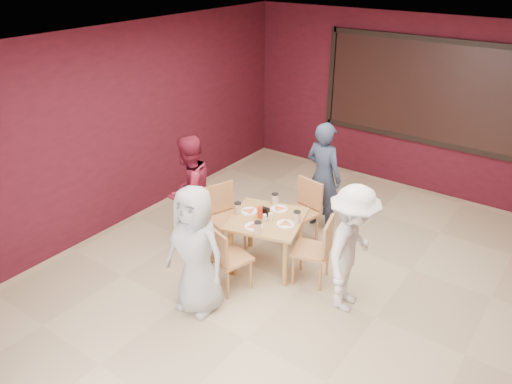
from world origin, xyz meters
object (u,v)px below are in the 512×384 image
Objects in this scene: chair_front at (226,255)px; chair_back at (304,208)px; chair_left at (224,213)px; diner_right at (352,249)px; diner_left at (189,191)px; chair_right at (318,247)px; diner_back at (323,176)px; dining_table at (267,223)px; diner_front at (196,251)px.

chair_front is 1.52m from chair_back.
diner_right is (1.93, -0.17, 0.25)m from chair_left.
diner_left is (-0.44, -0.18, 0.27)m from chair_left.
chair_left is (-0.64, 0.75, 0.02)m from chair_front.
diner_right reaches higher than chair_right.
chair_back is (0.14, 1.51, 0.02)m from chair_front.
diner_right is (1.15, -0.94, 0.26)m from chair_back.
diner_left is at bearing 151.96° from chair_front.
chair_right is 0.60m from diner_right.
diner_right is (2.36, 0.00, -0.02)m from diner_left.
chair_front is 2.01m from diner_back.
diner_left reaches higher than dining_table.
dining_table is 1.30m from diner_back.
diner_back is at bearing 136.26° from diner_left.
chair_left is 1.35m from diner_front.
chair_back is at bearing 96.28° from diner_back.
dining_table is 1.18m from diner_left.
diner_front is at bearing -97.07° from dining_table.
diner_right is at bearing -5.14° from chair_left.
dining_table is 0.70× the size of diner_left.
dining_table is 1.22m from diner_right.
diner_back is 1.06× the size of diner_right.
chair_right is (0.64, -0.75, -0.01)m from chair_back.
dining_table is 0.68× the size of diner_back.
chair_left is 1.02× the size of chair_right.
diner_left reaches higher than chair_back.
dining_table is at bearing 82.60° from chair_front.
dining_table is 0.72× the size of diner_right.
chair_back is 0.58× the size of diner_front.
chair_front is 1.44m from diner_right.
diner_back is (-0.62, 1.22, 0.30)m from chair_right.
chair_left is (-0.78, -0.76, 0.01)m from chair_back.
diner_back is at bearing 85.22° from chair_front.
chair_left is 1.42m from chair_right.
dining_table is 0.71m from chair_right.
diner_back reaches higher than chair_back.
dining_table is 1.25× the size of chair_right.
diner_left is at bearing -142.23° from chair_back.
diner_back is (0.22, 2.42, 0.04)m from diner_front.
diner_right reaches higher than chair_back.
diner_front is (-0.83, -1.20, 0.27)m from chair_right.
chair_front is (-0.09, -0.70, -0.13)m from dining_table.
dining_table is 0.72m from chair_front.
chair_back is 0.55× the size of diner_back.
diner_right is (1.13, -1.40, -0.04)m from diner_back.
chair_left is at bearing 130.31° from chair_front.
chair_front is 0.53× the size of diner_back.
diner_right is at bearing 87.64° from diner_left.
diner_right is (1.34, 1.02, -0.01)m from diner_front.
chair_right is 1.88m from diner_left.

